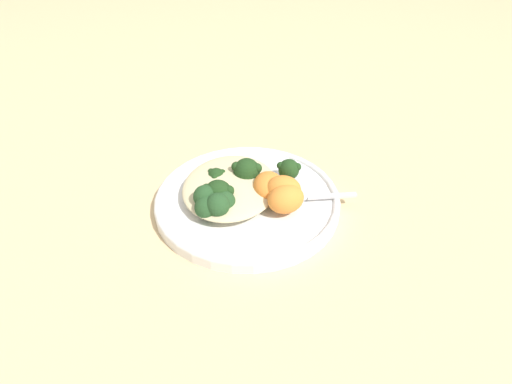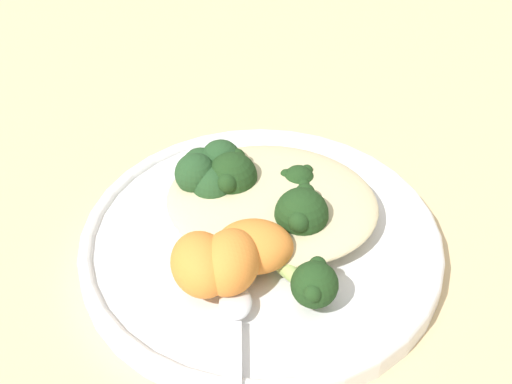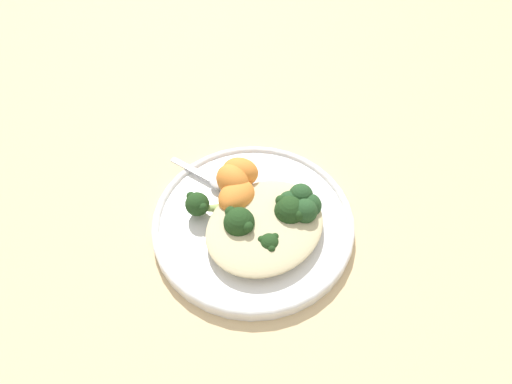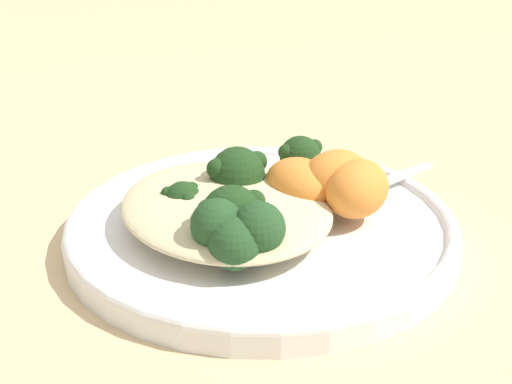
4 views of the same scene
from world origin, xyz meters
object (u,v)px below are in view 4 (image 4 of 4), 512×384
Objects in this scene: broccoli_stalk_1 at (242,179)px; broccoli_stalk_0 at (297,165)px; sweet_potato_chunk_1 at (300,183)px; spoon at (366,187)px; sweet_potato_chunk_0 at (336,179)px; kale_tuft at (239,229)px; plate at (263,226)px; quinoa_mound at (226,206)px; broccoli_stalk_3 at (237,215)px; sweet_potato_chunk_2 at (357,189)px; broccoli_stalk_2 at (212,204)px.

broccoli_stalk_0 is at bearing -86.03° from broccoli_stalk_1.
sweet_potato_chunk_1 is 0.53× the size of spoon.
kale_tuft is (-0.04, 0.10, -0.00)m from sweet_potato_chunk_0.
sweet_potato_chunk_0 reaches higher than kale_tuft.
sweet_potato_chunk_0 is at bearing -133.28° from broccoli_stalk_1.
kale_tuft is (-0.05, 0.08, 0.00)m from sweet_potato_chunk_1.
kale_tuft is at bearing 139.54° from plate.
broccoli_stalk_3 is at bearing 169.05° from quinoa_mound.
broccoli_stalk_1 is at bearing -47.40° from quinoa_mound.
broccoli_stalk_0 is at bearing -51.57° from plate.
sweet_potato_chunk_2 is (-0.07, -0.01, 0.01)m from broccoli_stalk_0.
sweet_potato_chunk_0 is (-0.05, -0.00, 0.01)m from broccoli_stalk_0.
sweet_potato_chunk_1 is (-0.00, -0.06, 0.01)m from quinoa_mound.
broccoli_stalk_0 reaches higher than spoon.
sweet_potato_chunk_2 reaches higher than sweet_potato_chunk_1.
sweet_potato_chunk_2 reaches higher than spoon.
broccoli_stalk_2 is at bearing 76.25° from sweet_potato_chunk_0.
broccoli_stalk_0 is 1.50× the size of kale_tuft.
broccoli_stalk_3 and sweet_potato_chunk_2 have the same top height.
sweet_potato_chunk_1 reaches higher than spoon.
spoon is at bearing -71.55° from sweet_potato_chunk_0.
quinoa_mound is at bearing -124.25° from broccoli_stalk_3.
plate is 0.04m from broccoli_stalk_2.
broccoli_stalk_1 is 1.54× the size of sweet_potato_chunk_0.
broccoli_stalk_0 is 0.13m from kale_tuft.
broccoli_stalk_2 is 1.77× the size of sweet_potato_chunk_1.
broccoli_stalk_3 reaches higher than broccoli_stalk_2.
plate is at bearing -40.46° from kale_tuft.
sweet_potato_chunk_0 is at bearing -102.28° from plate.
sweet_potato_chunk_2 is (-0.04, -0.10, 0.01)m from broccoli_stalk_2.
quinoa_mound is 1.66× the size of broccoli_stalk_2.
broccoli_stalk_3 is 0.10m from sweet_potato_chunk_2.
kale_tuft is 0.56× the size of spoon.
broccoli_stalk_3 is 0.02m from kale_tuft.
broccoli_stalk_1 and sweet_potato_chunk_2 have the same top height.
sweet_potato_chunk_1 is at bearing -55.59° from kale_tuft.
broccoli_stalk_2 is 0.06m from kale_tuft.
broccoli_stalk_1 is at bearing -123.20° from broccoli_stalk_2.
plate is 0.10m from spoon.
sweet_potato_chunk_1 is (-0.02, -0.04, -0.00)m from broccoli_stalk_1.
sweet_potato_chunk_2 reaches higher than broccoli_stalk_2.
sweet_potato_chunk_2 and kale_tuft have the same top height.
quinoa_mound is 0.01m from broccoli_stalk_2.
plate is 3.47× the size of broccoli_stalk_1.
broccoli_stalk_3 is 0.09m from sweet_potato_chunk_0.
plate is at bearing 179.54° from broccoli_stalk_1.
sweet_potato_chunk_0 reaches higher than quinoa_mound.
kale_tuft reaches higher than broccoli_stalk_0.
broccoli_stalk_1 reaches higher than quinoa_mound.
spoon is at bearing -91.72° from quinoa_mound.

